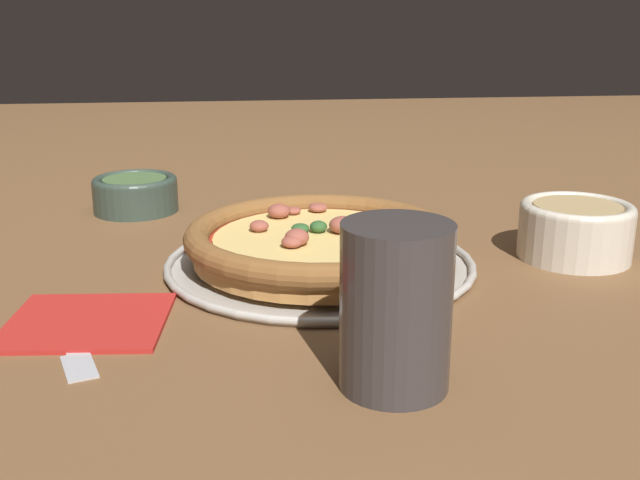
{
  "coord_description": "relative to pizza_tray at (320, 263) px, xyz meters",
  "views": [
    {
      "loc": [
        0.09,
        0.72,
        0.25
      ],
      "look_at": [
        0.0,
        0.0,
        0.03
      ],
      "focal_mm": 42.0,
      "sensor_mm": 36.0,
      "label": 1
    }
  ],
  "objects": [
    {
      "name": "ground_plane",
      "position": [
        0.0,
        0.0,
        -0.0
      ],
      "size": [
        3.0,
        3.0,
        0.0
      ],
      "primitive_type": "plane",
      "color": "brown"
    },
    {
      "name": "bowl_near",
      "position": [
        -0.27,
        -0.0,
        0.03
      ],
      "size": [
        0.12,
        0.12,
        0.06
      ],
      "color": "beige",
      "rests_on": "ground_plane"
    },
    {
      "name": "fork",
      "position": [
        0.22,
        0.15,
        -0.0
      ],
      "size": [
        0.07,
        0.17,
        0.0
      ],
      "rotation": [
        0.0,
        0.0,
        8.17
      ],
      "color": "#B7B7BC",
      "rests_on": "ground_plane"
    },
    {
      "name": "bowl_far",
      "position": [
        0.21,
        -0.25,
        0.02
      ],
      "size": [
        0.11,
        0.11,
        0.05
      ],
      "color": "#334238",
      "rests_on": "ground_plane"
    },
    {
      "name": "pizza",
      "position": [
        0.0,
        -0.0,
        0.02
      ],
      "size": [
        0.28,
        0.28,
        0.04
      ],
      "color": "#BC7F42",
      "rests_on": "pizza_tray"
    },
    {
      "name": "pizza_tray",
      "position": [
        0.0,
        0.0,
        0.0
      ],
      "size": [
        0.32,
        0.32,
        0.01
      ],
      "color": "#B7B2A8",
      "rests_on": "ground_plane"
    },
    {
      "name": "napkin",
      "position": [
        0.21,
        0.12,
        -0.0
      ],
      "size": [
        0.14,
        0.13,
        0.01
      ],
      "rotation": [
        0.0,
        0.0,
        -0.09
      ],
      "color": "#B2231E",
      "rests_on": "ground_plane"
    },
    {
      "name": "drinking_cup",
      "position": [
        -0.02,
        0.26,
        0.05
      ],
      "size": [
        0.08,
        0.08,
        0.12
      ],
      "color": "#383333",
      "rests_on": "ground_plane"
    }
  ]
}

